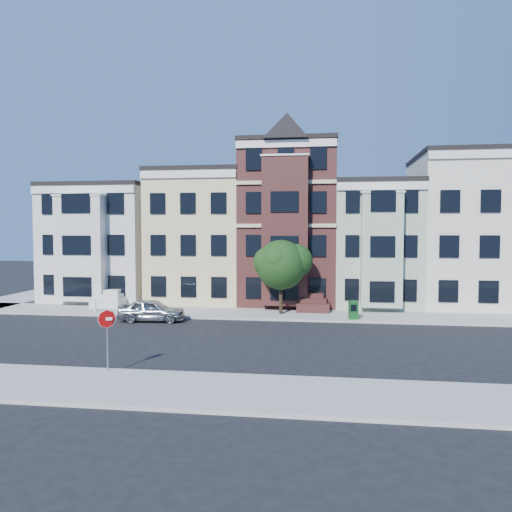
# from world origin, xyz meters

# --- Properties ---
(ground) EXTENTS (120.00, 120.00, 0.00)m
(ground) POSITION_xyz_m (0.00, 0.00, 0.00)
(ground) COLOR black
(far_sidewalk) EXTENTS (60.00, 4.00, 0.15)m
(far_sidewalk) POSITION_xyz_m (0.00, 8.00, 0.07)
(far_sidewalk) COLOR #9E9B93
(far_sidewalk) RESTS_ON ground
(near_sidewalk) EXTENTS (60.00, 4.00, 0.15)m
(near_sidewalk) POSITION_xyz_m (0.00, -8.00, 0.07)
(near_sidewalk) COLOR #9E9B93
(near_sidewalk) RESTS_ON ground
(house_white) EXTENTS (8.00, 9.00, 9.00)m
(house_white) POSITION_xyz_m (-15.00, 14.50, 4.50)
(house_white) COLOR silver
(house_white) RESTS_ON ground
(house_yellow) EXTENTS (7.00, 9.00, 10.00)m
(house_yellow) POSITION_xyz_m (-7.00, 14.50, 5.00)
(house_yellow) COLOR beige
(house_yellow) RESTS_ON ground
(house_brown) EXTENTS (7.00, 9.00, 12.00)m
(house_brown) POSITION_xyz_m (0.00, 14.50, 6.00)
(house_brown) COLOR #3F1C1A
(house_brown) RESTS_ON ground
(house_green) EXTENTS (6.00, 9.00, 9.00)m
(house_green) POSITION_xyz_m (6.50, 14.50, 4.50)
(house_green) COLOR #A4B39B
(house_green) RESTS_ON ground
(house_cream) EXTENTS (8.00, 9.00, 11.00)m
(house_cream) POSITION_xyz_m (13.50, 14.50, 5.50)
(house_cream) COLOR silver
(house_cream) RESTS_ON ground
(street_tree) EXTENTS (6.77, 6.77, 6.05)m
(street_tree) POSITION_xyz_m (-0.13, 7.92, 3.17)
(street_tree) COLOR #23491A
(street_tree) RESTS_ON far_sidewalk
(parked_car) EXTENTS (4.23, 1.98, 1.40)m
(parked_car) POSITION_xyz_m (-7.93, 4.88, 0.70)
(parked_car) COLOR #9EA0A6
(parked_car) RESTS_ON ground
(newspaper_box) EXTENTS (0.62, 0.57, 1.15)m
(newspaper_box) POSITION_xyz_m (4.51, 6.53, 0.72)
(newspaper_box) COLOR #195821
(newspaper_box) RESTS_ON far_sidewalk
(fire_hydrant) EXTENTS (0.22, 0.22, 0.58)m
(fire_hydrant) POSITION_xyz_m (-12.82, 7.24, 0.44)
(fire_hydrant) COLOR beige
(fire_hydrant) RESTS_ON far_sidewalk
(stop_sign) EXTENTS (0.74, 0.37, 2.74)m
(stop_sign) POSITION_xyz_m (-5.71, -6.32, 1.52)
(stop_sign) COLOR #A60808
(stop_sign) RESTS_ON near_sidewalk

